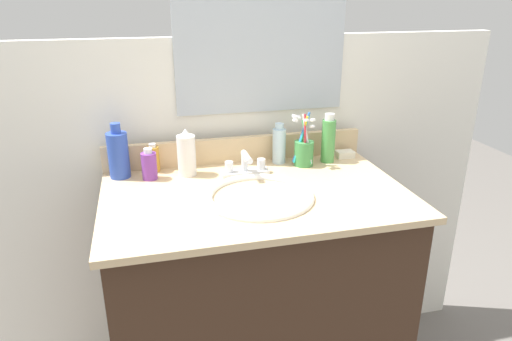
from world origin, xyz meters
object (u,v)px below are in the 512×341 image
bottle_toner_green (328,140)px  soap_bar (345,154)px  faucet (246,167)px  bottle_oil_amber (153,159)px  cup_green (304,151)px  bottle_gel_clear (279,145)px  bottle_cream_purple (149,165)px  bottle_shampoo_blue (118,154)px  bottle_lotion_white (187,154)px

bottle_toner_green → soap_bar: (0.08, 0.03, -0.07)m
faucet → bottle_oil_amber: size_ratio=1.63×
bottle_oil_amber → cup_green: 0.52m
cup_green → bottle_oil_amber: bearing=172.5°
bottle_gel_clear → bottle_cream_purple: 0.45m
bottle_shampoo_blue → bottle_cream_purple: size_ratio=1.74×
bottle_gel_clear → soap_bar: 0.26m
bottle_toner_green → cup_green: size_ratio=0.92×
bottle_shampoo_blue → bottle_toner_green: (0.72, -0.02, 0.00)m
bottle_oil_amber → soap_bar: (0.69, -0.02, -0.03)m
bottle_cream_purple → cup_green: bearing=0.1°
bottle_shampoo_blue → soap_bar: bearing=0.2°
faucet → bottle_cream_purple: (-0.31, 0.04, 0.02)m
bottle_shampoo_blue → bottle_gel_clear: size_ratio=1.27×
bottle_cream_purple → bottle_gel_clear: bearing=6.1°
bottle_shampoo_blue → bottle_lotion_white: size_ratio=1.15×
bottle_toner_green → bottle_cream_purple: bearing=-178.5°
bottle_cream_purple → cup_green: cup_green is taller
faucet → cup_green: bearing=9.9°
bottle_lotion_white → bottle_cream_purple: bottle_lotion_white is taller
bottle_gel_clear → bottle_cream_purple: size_ratio=1.38×
faucet → bottle_shampoo_blue: bearing=169.1°
bottle_shampoo_blue → soap_bar: (0.80, 0.00, -0.07)m
bottle_oil_amber → bottle_toner_green: bottle_toner_green is taller
bottle_toner_green → cup_green: cup_green is taller
bottle_lotion_white → cup_green: 0.41m
bottle_gel_clear → bottle_lotion_white: bottle_lotion_white is taller
bottle_oil_amber → faucet: bearing=-19.6°
bottle_gel_clear → cup_green: 0.09m
bottle_cream_purple → cup_green: (0.53, 0.00, 0.01)m
bottle_lotion_white → soap_bar: bottle_lotion_white is taller
bottle_lotion_white → cup_green: bearing=-1.1°
bottle_oil_amber → bottle_cream_purple: bearing=-103.1°
faucet → bottle_toner_green: size_ratio=0.91×
faucet → cup_green: cup_green is taller
bottle_cream_purple → bottle_toner_green: size_ratio=0.60×
bottle_gel_clear → soap_bar: bottle_gel_clear is taller
soap_bar → bottle_oil_amber: bearing=177.9°
bottle_shampoo_blue → soap_bar: size_ratio=2.85×
bottle_shampoo_blue → cup_green: 0.62m
bottle_lotion_white → soap_bar: 0.59m
bottle_toner_green → cup_green: 0.10m
bottle_gel_clear → bottle_toner_green: bottle_toner_green is taller
bottle_gel_clear → bottle_toner_green: size_ratio=0.82×
bottle_toner_green → cup_green: (-0.10, -0.02, -0.03)m
faucet → bottle_gel_clear: bottle_gel_clear is taller
bottle_oil_amber → bottle_toner_green: 0.61m
bottle_gel_clear → bottle_cream_purple: bearing=-173.9°
bottle_oil_amber → bottle_toner_green: (0.61, -0.05, 0.04)m
bottle_cream_purple → cup_green: 0.53m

